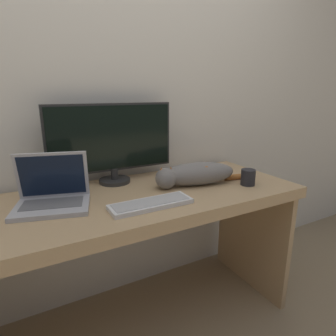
{
  "coord_description": "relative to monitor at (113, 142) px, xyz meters",
  "views": [
    {
      "loc": [
        -0.5,
        -0.89,
        1.27
      ],
      "look_at": [
        0.14,
        0.3,
        0.9
      ],
      "focal_mm": 30.0,
      "sensor_mm": 36.0,
      "label": 1
    }
  ],
  "objects": [
    {
      "name": "desk",
      "position": [
        0.05,
        -0.24,
        -0.39
      ],
      "size": [
        1.64,
        0.66,
        0.78
      ],
      "color": "tan",
      "rests_on": "ground_plane"
    },
    {
      "name": "coffee_mug",
      "position": [
        0.62,
        -0.39,
        -0.19
      ],
      "size": [
        0.08,
        0.08,
        0.09
      ],
      "color": "#232328",
      "rests_on": "desk"
    },
    {
      "name": "laptop",
      "position": [
        -0.35,
        -0.21,
        -0.18
      ],
      "size": [
        0.35,
        0.3,
        0.24
      ],
      "rotation": [
        0.0,
        0.0,
        -0.27
      ],
      "color": "#B7B7BC",
      "rests_on": "desk"
    },
    {
      "name": "monitor",
      "position": [
        0.0,
        0.0,
        0.0
      ],
      "size": [
        0.69,
        0.17,
        0.43
      ],
      "color": "#282828",
      "rests_on": "desk"
    },
    {
      "name": "cat",
      "position": [
        0.36,
        -0.25,
        -0.17
      ],
      "size": [
        0.58,
        0.23,
        0.12
      ],
      "rotation": [
        0.0,
        0.0,
        -0.22
      ],
      "color": "gray",
      "rests_on": "desk"
    },
    {
      "name": "wall_back",
      "position": [
        0.05,
        0.15,
        0.29
      ],
      "size": [
        6.4,
        0.06,
        2.6
      ],
      "color": "silver",
      "rests_on": "ground_plane"
    },
    {
      "name": "external_keyboard",
      "position": [
        0.03,
        -0.41,
        -0.22
      ],
      "size": [
        0.37,
        0.12,
        0.02
      ],
      "rotation": [
        0.0,
        0.0,
        -0.0
      ],
      "color": "white",
      "rests_on": "desk"
    }
  ]
}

